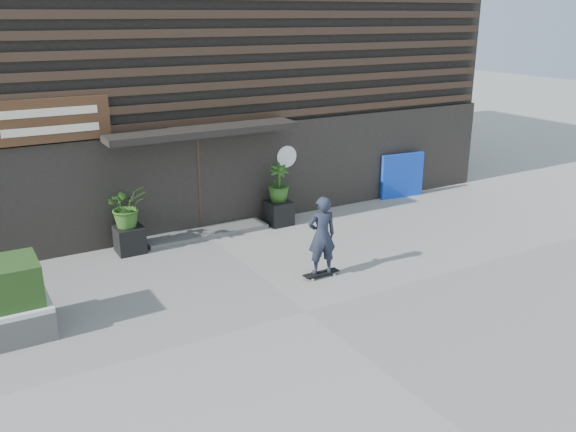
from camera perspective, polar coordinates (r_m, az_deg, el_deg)
ground at (r=10.94m, az=1.73°, el=-9.01°), size 80.00×80.00×0.00m
entrance_step at (r=14.69m, az=-7.75°, el=-1.53°), size 3.00×0.80×0.12m
planter_pot_left at (r=13.88m, az=-14.72°, el=-2.16°), size 0.60×0.60×0.60m
bamboo_left at (r=13.63m, az=-14.99°, el=0.91°), size 0.86×0.75×0.96m
planter_pot_right at (r=15.22m, az=-0.89°, el=0.31°), size 0.60×0.60×0.60m
bamboo_right at (r=15.00m, az=-0.91°, el=3.14°), size 0.54×0.54×0.96m
blue_tarp at (r=17.73m, az=10.73°, el=3.77°), size 1.37×0.25×1.28m
building at (r=18.93m, az=-14.77°, el=14.70°), size 18.00×11.00×8.00m
skateboarder at (r=11.97m, az=3.21°, el=-1.87°), size 0.78×0.49×1.70m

